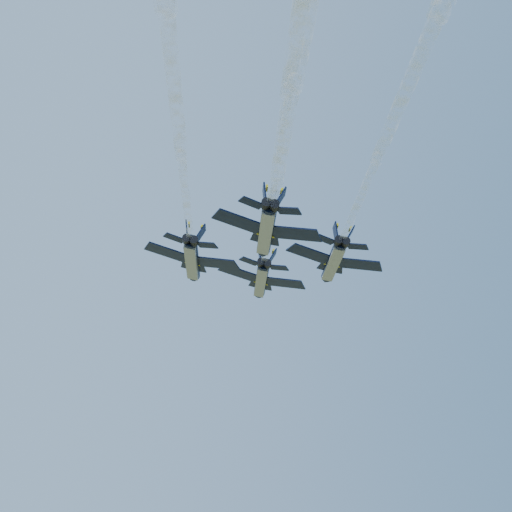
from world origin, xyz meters
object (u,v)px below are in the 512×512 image
object	(u,v)px
jet_left	(192,260)
jet_slot	(266,231)
jet_right	(333,261)
jet_lead	(261,280)

from	to	relation	value
jet_left	jet_slot	xyz separation A→B (m)	(5.63, -16.51, 0.00)
jet_left	jet_right	bearing A→B (deg)	-0.44
jet_left	jet_slot	bearing A→B (deg)	-53.55
jet_right	jet_lead	bearing A→B (deg)	132.83
jet_slot	jet_lead	bearing A→B (deg)	88.83
jet_left	jet_slot	size ratio (longest dim) A/B	1.00
jet_lead	jet_right	xyz separation A→B (m)	(6.51, -13.82, 0.00)
jet_left	jet_right	size ratio (longest dim) A/B	1.00
jet_right	jet_left	bearing A→B (deg)	179.56
jet_right	jet_slot	world-z (taller)	same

